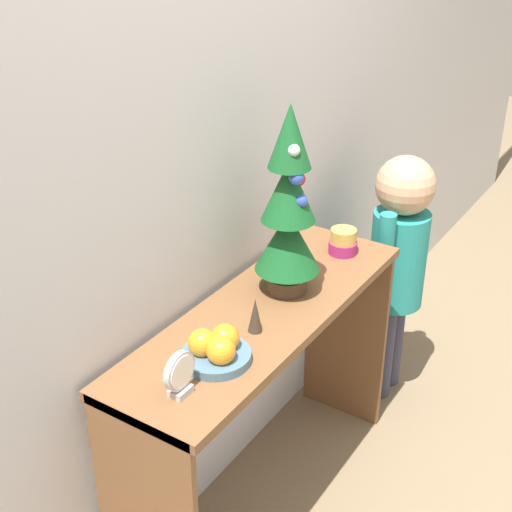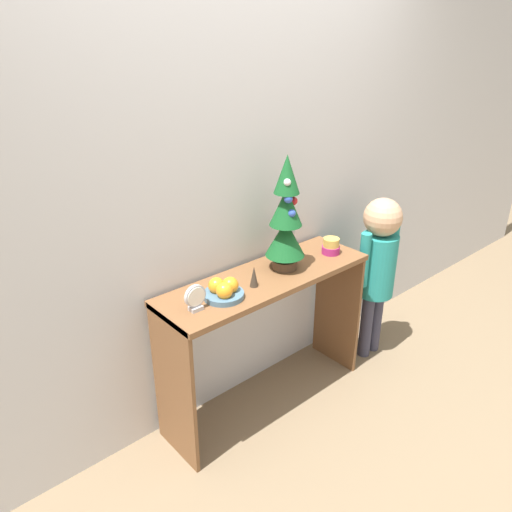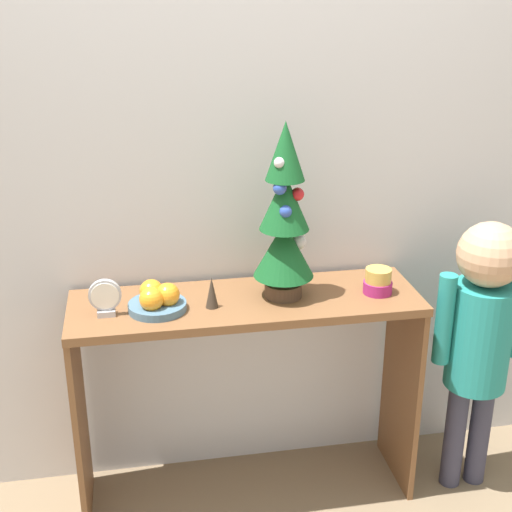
{
  "view_description": "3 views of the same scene",
  "coord_description": "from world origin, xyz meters",
  "px_view_note": "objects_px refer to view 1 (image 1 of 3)",
  "views": [
    {
      "loc": [
        -1.57,
        -0.8,
        1.95
      ],
      "look_at": [
        -0.06,
        0.18,
        1.01
      ],
      "focal_mm": 50.0,
      "sensor_mm": 36.0,
      "label": 1
    },
    {
      "loc": [
        -1.54,
        -1.48,
        1.96
      ],
      "look_at": [
        -0.08,
        0.18,
        0.94
      ],
      "focal_mm": 35.0,
      "sensor_mm": 36.0,
      "label": 2
    },
    {
      "loc": [
        -0.36,
        -1.99,
        1.84
      ],
      "look_at": [
        0.04,
        0.19,
        0.96
      ],
      "focal_mm": 50.0,
      "sensor_mm": 36.0,
      "label": 3
    }
  ],
  "objects_px": {
    "fruit_bowl": "(216,349)",
    "mini_tree": "(288,209)",
    "child_figure": "(399,249)",
    "figurine": "(255,315)",
    "singing_bowl": "(343,242)",
    "desk_clock": "(180,375)"
  },
  "relations": [
    {
      "from": "fruit_bowl",
      "to": "mini_tree",
      "type": "bearing_deg",
      "value": 4.68
    },
    {
      "from": "mini_tree",
      "to": "child_figure",
      "type": "height_order",
      "value": "mini_tree"
    },
    {
      "from": "figurine",
      "to": "mini_tree",
      "type": "bearing_deg",
      "value": 9.92
    },
    {
      "from": "singing_bowl",
      "to": "figurine",
      "type": "xyz_separation_m",
      "value": [
        -0.58,
        -0.01,
        0.01
      ]
    },
    {
      "from": "singing_bowl",
      "to": "child_figure",
      "type": "bearing_deg",
      "value": -10.55
    },
    {
      "from": "mini_tree",
      "to": "desk_clock",
      "type": "relative_size",
      "value": 4.83
    },
    {
      "from": "mini_tree",
      "to": "child_figure",
      "type": "distance_m",
      "value": 0.81
    },
    {
      "from": "mini_tree",
      "to": "singing_bowl",
      "type": "xyz_separation_m",
      "value": [
        0.33,
        -0.03,
        -0.24
      ]
    },
    {
      "from": "mini_tree",
      "to": "child_figure",
      "type": "xyz_separation_m",
      "value": [
        0.7,
        -0.1,
        -0.4
      ]
    },
    {
      "from": "singing_bowl",
      "to": "desk_clock",
      "type": "distance_m",
      "value": 0.93
    },
    {
      "from": "desk_clock",
      "to": "child_figure",
      "type": "bearing_deg",
      "value": -2.55
    },
    {
      "from": "mini_tree",
      "to": "singing_bowl",
      "type": "distance_m",
      "value": 0.41
    },
    {
      "from": "mini_tree",
      "to": "singing_bowl",
      "type": "relative_size",
      "value": 6.01
    },
    {
      "from": "figurine",
      "to": "child_figure",
      "type": "distance_m",
      "value": 0.97
    },
    {
      "from": "singing_bowl",
      "to": "desk_clock",
      "type": "relative_size",
      "value": 0.8
    },
    {
      "from": "desk_clock",
      "to": "child_figure",
      "type": "distance_m",
      "value": 1.31
    },
    {
      "from": "mini_tree",
      "to": "child_figure",
      "type": "relative_size",
      "value": 0.57
    },
    {
      "from": "fruit_bowl",
      "to": "child_figure",
      "type": "bearing_deg",
      "value": -3.36
    },
    {
      "from": "mini_tree",
      "to": "desk_clock",
      "type": "distance_m",
      "value": 0.64
    },
    {
      "from": "fruit_bowl",
      "to": "singing_bowl",
      "type": "xyz_separation_m",
      "value": [
        0.76,
        0.0,
        0.0
      ]
    },
    {
      "from": "fruit_bowl",
      "to": "child_figure",
      "type": "relative_size",
      "value": 0.18
    },
    {
      "from": "desk_clock",
      "to": "child_figure",
      "type": "xyz_separation_m",
      "value": [
        1.3,
        -0.06,
        -0.19
      ]
    }
  ]
}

